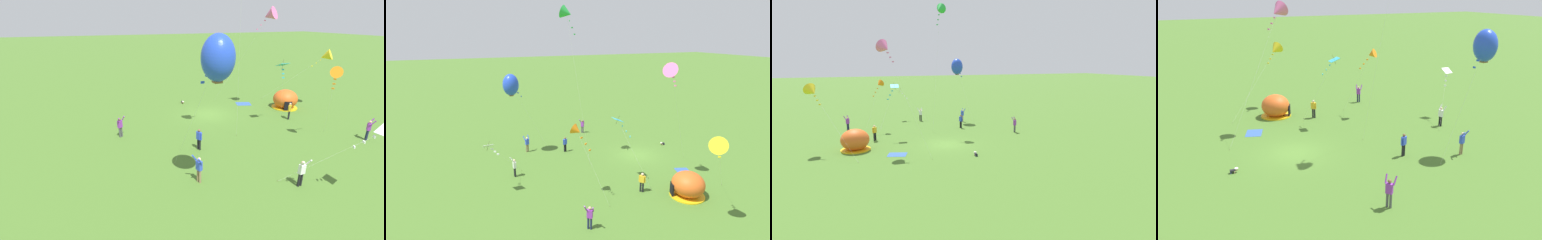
# 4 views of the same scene
# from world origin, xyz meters

# --- Properties ---
(ground_plane) EXTENTS (300.00, 300.00, 0.00)m
(ground_plane) POSITION_xyz_m (0.00, 0.00, 0.00)
(ground_plane) COLOR #477028
(popup_tent) EXTENTS (2.81, 2.81, 2.10)m
(popup_tent) POSITION_xyz_m (-8.97, 1.00, 1.00)
(popup_tent) COLOR #D8591E
(popup_tent) RESTS_ON ground
(picnic_blanket) EXTENTS (2.02, 1.76, 0.01)m
(picnic_blanket) POSITION_xyz_m (-5.34, -1.86, 0.01)
(picnic_blanket) COLOR #3359A5
(picnic_blanket) RESTS_ON ground
(toddler_crawling) EXTENTS (0.27, 0.55, 0.32)m
(toddler_crawling) POSITION_xyz_m (1.44, -4.57, 0.18)
(toddler_crawling) COLOR black
(toddler_crawling) RESTS_ON ground
(person_strolling) EXTENTS (0.72, 0.68, 1.89)m
(person_strolling) POSITION_xyz_m (9.35, 2.50, 1.00)
(person_strolling) COLOR #4C4C51
(person_strolling) RESTS_ON ground
(person_center_field) EXTENTS (0.37, 0.55, 1.72)m
(person_center_field) POSITION_xyz_m (3.92, 6.96, 0.96)
(person_center_field) COLOR black
(person_center_field) RESTS_ON ground
(person_with_toddler) EXTENTS (0.48, 0.42, 1.72)m
(person_with_toddler) POSITION_xyz_m (-6.99, 4.09, 0.96)
(person_with_toddler) COLOR black
(person_with_toddler) RESTS_ON ground
(person_flying_kite) EXTENTS (0.68, 0.50, 1.89)m
(person_flying_kite) POSITION_xyz_m (-0.07, 13.43, 1.00)
(person_flying_kite) COLOR black
(person_flying_kite) RESTS_ON ground
(person_watching_sky) EXTENTS (0.59, 0.70, 1.89)m
(person_watching_sky) POSITION_xyz_m (5.52, 10.92, 1.00)
(person_watching_sky) COLOR #8C7251
(person_watching_sky) RESTS_ON ground
(person_arms_raised) EXTENTS (0.69, 0.71, 1.89)m
(person_arms_raised) POSITION_xyz_m (-9.89, 10.25, 1.00)
(person_arms_raised) COLOR #1E2347
(person_arms_raised) RESTS_ON ground
(kite_pink) EXTENTS (4.14, 6.16, 10.60)m
(kite_pink) POSITION_xyz_m (-5.76, 0.91, 9.80)
(kite_pink) COLOR silver
(kite_pink) RESTS_ON ground
(kite_white) EXTENTS (3.86, 3.65, 4.65)m
(kite_white) POSITION_xyz_m (-2.43, 15.65, 4.07)
(kite_white) COLOR silver
(kite_white) RESTS_ON ground
(kite_orange) EXTENTS (2.81, 2.53, 6.29)m
(kite_orange) POSITION_xyz_m (-5.83, 9.54, 5.76)
(kite_orange) COLOR silver
(kite_orange) RESTS_ON ground
(kite_yellow) EXTENTS (4.66, 6.24, 6.52)m
(kite_yellow) POSITION_xyz_m (-12.49, 2.20, 5.76)
(kite_yellow) COLOR silver
(kite_yellow) RESTS_ON ground
(kite_blue) EXTENTS (1.97, 4.85, 8.90)m
(kite_blue) POSITION_xyz_m (5.22, 12.39, 7.76)
(kite_blue) COLOR silver
(kite_blue) RESTS_ON ground
(kite_cyan) EXTENTS (2.93, 2.59, 6.21)m
(kite_cyan) POSITION_xyz_m (-4.65, 5.09, 5.56)
(kite_cyan) COLOR silver
(kite_cyan) RESTS_ON ground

